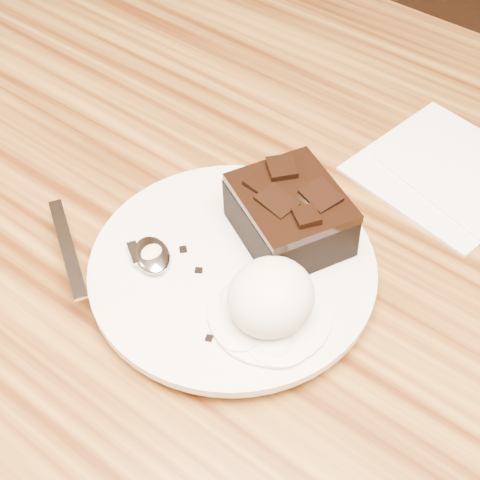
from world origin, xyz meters
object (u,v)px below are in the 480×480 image
Objects in this scene: ice_cream_scoop at (271,297)px; spoon at (152,256)px; brownie at (289,218)px; napkin at (448,171)px; plate at (233,272)px; dining_table at (284,444)px.

ice_cream_scoop is 0.41× the size of spoon.
spoon is at bearing -128.48° from brownie.
brownie is at bearing -111.02° from napkin.
brownie reaches higher than spoon.
plate is at bearing 157.62° from ice_cream_scoop.
napkin is at bearing 68.98° from brownie.
napkin is (0.05, 0.16, 0.38)m from dining_table.
plate is at bearing -110.29° from napkin.
ice_cream_scoop reaches higher than plate.
plate reaches higher than napkin.
dining_table is 0.42m from brownie.
ice_cream_scoop is (0.04, -0.08, 0.00)m from brownie.
plate is 0.07m from ice_cream_scoop.
dining_table is 0.41m from napkin.
spoon is (-0.05, -0.04, 0.01)m from plate.
brownie is 0.12m from spoon.
brownie is (-0.01, -0.01, 0.42)m from dining_table.
plate is 1.58× the size of napkin.
spoon is (-0.11, -0.01, -0.02)m from ice_cream_scoop.
ice_cream_scoop is at bearing -22.38° from plate.
spoon is at bearing -130.49° from dining_table.
ice_cream_scoop is 0.11m from spoon.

